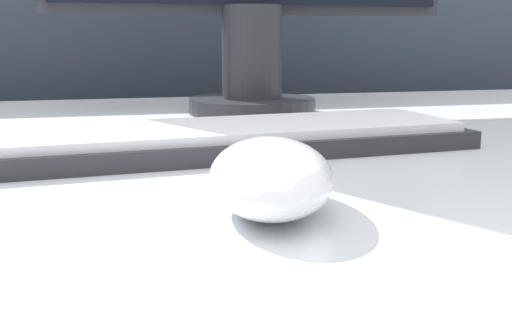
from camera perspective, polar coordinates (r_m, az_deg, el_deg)
The scene contains 3 objects.
partition_panel at distance 1.20m, azimuth -9.97°, elevation -4.23°, with size 5.00×0.03×1.09m.
computer_mouse_near at distance 0.35m, azimuth 1.39°, elevation -1.53°, with size 0.10×0.14×0.04m.
keyboard at distance 0.54m, azimuth -2.57°, elevation 2.09°, with size 0.45×0.17×0.02m.
Camera 1 is at (-0.06, -0.43, 0.87)m, focal length 42.00 mm.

